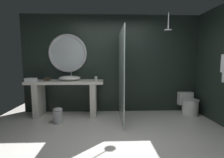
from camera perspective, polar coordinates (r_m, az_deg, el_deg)
name	(u,v)px	position (r m, az deg, el deg)	size (l,w,h in m)	color
ground_plane	(117,146)	(2.84, 1.87, -22.88)	(5.76, 5.76, 0.00)	silver
back_wall_panel	(113,64)	(4.37, 0.26, 5.30)	(4.80, 0.10, 2.60)	#1E2823
vanity_counter	(66,93)	(4.21, -16.02, -4.79)	(1.87, 0.58, 0.90)	silver
vessel_sink	(70,78)	(4.15, -14.92, 0.30)	(0.54, 0.44, 0.22)	white
tumbler_cup	(96,78)	(4.09, -5.77, 0.26)	(0.08, 0.08, 0.10)	silver
tissue_box	(47,79)	(4.27, -22.16, -0.07)	(0.12, 0.10, 0.08)	#3D3323
round_wall_mirror	(68,53)	(4.40, -15.56, 8.86)	(1.01, 0.07, 1.01)	#B7B7BC
shower_glass_panel	(121,76)	(3.70, 3.34, 1.13)	(0.02, 1.30, 2.09)	silver
rain_shower_head	(168,28)	(4.11, 19.44, 16.91)	(0.18, 0.18, 0.40)	#B7B7BC
toilet	(189,105)	(4.68, 25.78, -8.29)	(0.41, 0.57, 0.55)	white
waste_bin	(58,115)	(3.87, -18.80, -12.18)	(0.21, 0.21, 0.35)	#B7B7BC
folded_hand_towel	(31,80)	(4.24, -27.00, -0.30)	(0.22, 0.20, 0.09)	white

